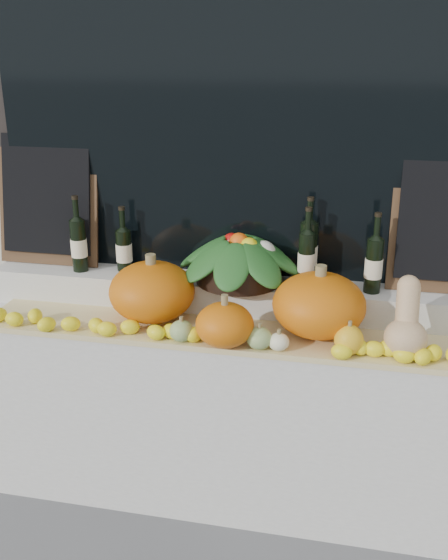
{
  "coord_description": "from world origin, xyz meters",
  "views": [
    {
      "loc": [
        0.5,
        -0.94,
        2.06
      ],
      "look_at": [
        0.0,
        1.45,
        1.12
      ],
      "focal_mm": 40.0,
      "sensor_mm": 36.0,
      "label": 1
    }
  ],
  "objects_px": {
    "pumpkin_left": "(152,291)",
    "butternut_squash": "(406,325)",
    "pumpkin_right": "(319,305)",
    "produce_bowl": "(239,258)",
    "wine_bottle_tall": "(308,252)"
  },
  "relations": [
    {
      "from": "pumpkin_right",
      "to": "produce_bowl",
      "type": "distance_m",
      "value": 0.44
    },
    {
      "from": "produce_bowl",
      "to": "wine_bottle_tall",
      "type": "bearing_deg",
      "value": 9.4
    },
    {
      "from": "pumpkin_left",
      "to": "butternut_squash",
      "type": "bearing_deg",
      "value": -5.78
    },
    {
      "from": "produce_bowl",
      "to": "pumpkin_right",
      "type": "bearing_deg",
      "value": -28.39
    },
    {
      "from": "pumpkin_right",
      "to": "produce_bowl",
      "type": "bearing_deg",
      "value": 151.61
    },
    {
      "from": "pumpkin_right",
      "to": "butternut_squash",
      "type": "xyz_separation_m",
      "value": [
        0.34,
        -0.1,
        -0.01
      ]
    },
    {
      "from": "pumpkin_right",
      "to": "wine_bottle_tall",
      "type": "relative_size",
      "value": 0.99
    },
    {
      "from": "pumpkin_left",
      "to": "butternut_squash",
      "type": "height_order",
      "value": "butternut_squash"
    },
    {
      "from": "butternut_squash",
      "to": "produce_bowl",
      "type": "xyz_separation_m",
      "value": [
        -0.72,
        0.3,
        0.13
      ]
    },
    {
      "from": "butternut_squash",
      "to": "produce_bowl",
      "type": "distance_m",
      "value": 0.79
    },
    {
      "from": "pumpkin_left",
      "to": "produce_bowl",
      "type": "height_order",
      "value": "produce_bowl"
    },
    {
      "from": "pumpkin_left",
      "to": "pumpkin_right",
      "type": "relative_size",
      "value": 0.97
    },
    {
      "from": "pumpkin_right",
      "to": "butternut_squash",
      "type": "bearing_deg",
      "value": -16.3
    },
    {
      "from": "wine_bottle_tall",
      "to": "pumpkin_right",
      "type": "bearing_deg",
      "value": -74.15
    },
    {
      "from": "produce_bowl",
      "to": "wine_bottle_tall",
      "type": "xyz_separation_m",
      "value": [
        0.3,
        0.05,
        0.03
      ]
    }
  ]
}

